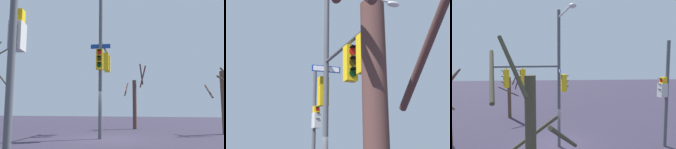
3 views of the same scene
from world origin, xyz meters
TOP-DOWN VIEW (x-y plane):
  - ground_plane at (0.00, 0.00)m, footprint 80.00×80.00m
  - main_signal_pole_assembly at (0.65, -0.81)m, footprint 3.91×4.65m
  - secondary_pole_assembly at (0.80, 6.81)m, footprint 0.50×0.77m
  - bare_tree_across_street at (-6.48, -4.41)m, footprint 1.99×1.82m

SIDE VIEW (x-z plane):
  - ground_plane at x=0.00m, z-range 0.00..0.00m
  - bare_tree_across_street at x=-6.48m, z-range 0.07..4.22m
  - secondary_pole_assembly at x=0.80m, z-range 0.19..7.10m
  - main_signal_pole_assembly at x=0.65m, z-range 0.42..9.21m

